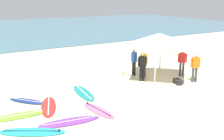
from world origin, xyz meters
TOP-DOWN VIEW (x-y plane):
  - ground_plane at (0.00, 0.00)m, footprint 80.00×80.00m
  - sea at (0.00, 31.91)m, footprint 80.00×36.00m
  - canopy_tent at (2.61, 1.31)m, footprint 3.23×3.23m
  - surfboard_red at (-4.43, 0.52)m, footprint 1.40×2.47m
  - surfboard_navy at (-5.09, 1.68)m, footprint 1.60×1.83m
  - surfboard_pink at (-2.73, -1.01)m, footprint 0.81×2.13m
  - surfboard_purple at (-4.22, -1.39)m, footprint 2.53×1.05m
  - surfboard_lime at (-5.84, 0.21)m, footprint 2.41×0.86m
  - surfboard_teal at (-2.33, 1.29)m, footprint 0.97×2.60m
  - surfboard_cyan at (-5.71, -1.45)m, footprint 2.42×1.85m
  - person_orange at (3.95, -0.34)m, footprint 0.49×0.37m
  - person_red at (4.21, 0.91)m, footprint 0.40×0.43m
  - person_black at (1.51, 1.42)m, footprint 0.53×0.31m
  - person_yellow at (1.97, 1.88)m, footprint 0.54×0.30m
  - person_blue at (1.82, 2.65)m, footprint 0.23×0.55m
  - gear_bag_near_tent at (2.89, -0.10)m, footprint 0.49×0.67m

SIDE VIEW (x-z plane):
  - ground_plane at x=0.00m, z-range 0.00..0.00m
  - surfboard_teal at x=-2.33m, z-range -0.06..0.13m
  - surfboard_purple at x=-4.22m, z-range -0.06..0.13m
  - surfboard_cyan at x=-5.71m, z-range -0.06..0.13m
  - surfboard_red at x=-4.43m, z-range -0.06..0.13m
  - surfboard_lime at x=-5.84m, z-range -0.06..0.13m
  - surfboard_pink at x=-2.73m, z-range -0.06..0.13m
  - surfboard_navy at x=-5.09m, z-range -0.06..0.13m
  - sea at x=0.00m, z-range 0.00..0.10m
  - gear_bag_near_tent at x=2.89m, z-range 0.00..0.28m
  - person_orange at x=3.95m, z-range 0.13..1.84m
  - person_red at x=4.21m, z-range 0.13..1.84m
  - person_black at x=1.51m, z-range 0.13..1.84m
  - person_yellow at x=1.97m, z-range 0.13..1.84m
  - person_blue at x=1.82m, z-range 0.13..1.84m
  - canopy_tent at x=2.61m, z-range 1.01..3.76m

